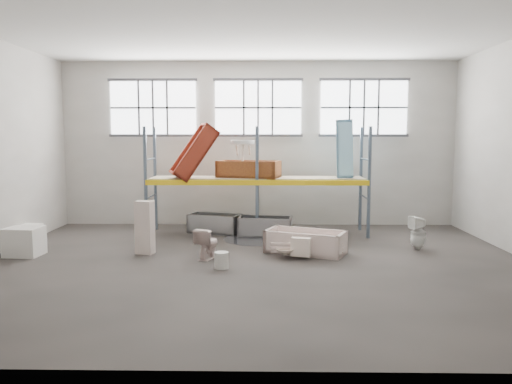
{
  "coord_description": "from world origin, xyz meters",
  "views": [
    {
      "loc": [
        0.23,
        -10.67,
        2.73
      ],
      "look_at": [
        0.0,
        1.5,
        1.4
      ],
      "focal_mm": 35.7,
      "sensor_mm": 36.0,
      "label": 1
    }
  ],
  "objects_px": {
    "toilet_white": "(418,233)",
    "bucket": "(222,260)",
    "blue_tub_upright": "(344,149)",
    "bathtub_beige": "(305,242)",
    "toilet_beige": "(207,243)",
    "rust_tub_flat": "(249,169)",
    "cistern_tall": "(145,227)",
    "carton_near": "(24,241)",
    "steel_tub_right": "(265,227)",
    "steel_tub_left": "(215,223)"
  },
  "relations": [
    {
      "from": "carton_near",
      "to": "steel_tub_left",
      "type": "bearing_deg",
      "value": 35.23
    },
    {
      "from": "carton_near",
      "to": "blue_tub_upright",
      "type": "bearing_deg",
      "value": 20.15
    },
    {
      "from": "toilet_beige",
      "to": "cistern_tall",
      "type": "xyz_separation_m",
      "value": [
        -1.51,
        0.46,
        0.27
      ]
    },
    {
      "from": "blue_tub_upright",
      "to": "carton_near",
      "type": "height_order",
      "value": "blue_tub_upright"
    },
    {
      "from": "toilet_beige",
      "to": "carton_near",
      "type": "bearing_deg",
      "value": 15.83
    },
    {
      "from": "rust_tub_flat",
      "to": "blue_tub_upright",
      "type": "relative_size",
      "value": 1.07
    },
    {
      "from": "blue_tub_upright",
      "to": "toilet_beige",
      "type": "bearing_deg",
      "value": -138.78
    },
    {
      "from": "cistern_tall",
      "to": "carton_near",
      "type": "distance_m",
      "value": 2.77
    },
    {
      "from": "toilet_beige",
      "to": "steel_tub_right",
      "type": "bearing_deg",
      "value": -97.58
    },
    {
      "from": "bathtub_beige",
      "to": "bucket",
      "type": "distance_m",
      "value": 2.35
    },
    {
      "from": "carton_near",
      "to": "steel_tub_right",
      "type": "bearing_deg",
      "value": 23.29
    },
    {
      "from": "toilet_white",
      "to": "steel_tub_right",
      "type": "bearing_deg",
      "value": -128.27
    },
    {
      "from": "toilet_beige",
      "to": "steel_tub_right",
      "type": "relative_size",
      "value": 0.48
    },
    {
      "from": "toilet_beige",
      "to": "steel_tub_left",
      "type": "xyz_separation_m",
      "value": [
        -0.15,
        3.12,
        -0.09
      ]
    },
    {
      "from": "toilet_white",
      "to": "bucket",
      "type": "height_order",
      "value": "toilet_white"
    },
    {
      "from": "cistern_tall",
      "to": "rust_tub_flat",
      "type": "relative_size",
      "value": 0.73
    },
    {
      "from": "bathtub_beige",
      "to": "blue_tub_upright",
      "type": "xyz_separation_m",
      "value": [
        1.26,
        2.48,
        2.13
      ]
    },
    {
      "from": "bucket",
      "to": "steel_tub_right",
      "type": "bearing_deg",
      "value": 75.35
    },
    {
      "from": "rust_tub_flat",
      "to": "blue_tub_upright",
      "type": "bearing_deg",
      "value": 1.64
    },
    {
      "from": "rust_tub_flat",
      "to": "toilet_white",
      "type": "bearing_deg",
      "value": -25.08
    },
    {
      "from": "bathtub_beige",
      "to": "toilet_beige",
      "type": "distance_m",
      "value": 2.32
    },
    {
      "from": "cistern_tall",
      "to": "steel_tub_right",
      "type": "xyz_separation_m",
      "value": [
        2.81,
        2.15,
        -0.35
      ]
    },
    {
      "from": "rust_tub_flat",
      "to": "steel_tub_left",
      "type": "bearing_deg",
      "value": 172.5
    },
    {
      "from": "cistern_tall",
      "to": "steel_tub_right",
      "type": "height_order",
      "value": "cistern_tall"
    },
    {
      "from": "toilet_white",
      "to": "rust_tub_flat",
      "type": "xyz_separation_m",
      "value": [
        -4.18,
        1.96,
        1.41
      ]
    },
    {
      "from": "toilet_beige",
      "to": "steel_tub_left",
      "type": "height_order",
      "value": "toilet_beige"
    },
    {
      "from": "steel_tub_left",
      "to": "blue_tub_upright",
      "type": "relative_size",
      "value": 0.92
    },
    {
      "from": "toilet_beige",
      "to": "bathtub_beige",
      "type": "bearing_deg",
      "value": -146.49
    },
    {
      "from": "blue_tub_upright",
      "to": "bucket",
      "type": "distance_m",
      "value": 5.48
    },
    {
      "from": "rust_tub_flat",
      "to": "cistern_tall",
      "type": "bearing_deg",
      "value": -132.79
    },
    {
      "from": "bucket",
      "to": "carton_near",
      "type": "distance_m",
      "value": 4.77
    },
    {
      "from": "toilet_white",
      "to": "blue_tub_upright",
      "type": "distance_m",
      "value": 3.22
    },
    {
      "from": "toilet_beige",
      "to": "rust_tub_flat",
      "type": "height_order",
      "value": "rust_tub_flat"
    },
    {
      "from": "cistern_tall",
      "to": "toilet_white",
      "type": "xyz_separation_m",
      "value": [
        6.53,
        0.58,
        -0.21
      ]
    },
    {
      "from": "bathtub_beige",
      "to": "rust_tub_flat",
      "type": "bearing_deg",
      "value": 142.99
    },
    {
      "from": "cistern_tall",
      "to": "bathtub_beige",
      "type": "bearing_deg",
      "value": 17.44
    },
    {
      "from": "cistern_tall",
      "to": "blue_tub_upright",
      "type": "bearing_deg",
      "value": 42.95
    },
    {
      "from": "bucket",
      "to": "carton_near",
      "type": "height_order",
      "value": "carton_near"
    },
    {
      "from": "bucket",
      "to": "carton_near",
      "type": "bearing_deg",
      "value": 166.98
    },
    {
      "from": "blue_tub_upright",
      "to": "bucket",
      "type": "height_order",
      "value": "blue_tub_upright"
    },
    {
      "from": "toilet_beige",
      "to": "steel_tub_right",
      "type": "xyz_separation_m",
      "value": [
        1.3,
        2.61,
        -0.08
      ]
    },
    {
      "from": "bathtub_beige",
      "to": "bucket",
      "type": "height_order",
      "value": "bathtub_beige"
    },
    {
      "from": "rust_tub_flat",
      "to": "bathtub_beige",
      "type": "bearing_deg",
      "value": -59.53
    },
    {
      "from": "carton_near",
      "to": "bathtub_beige",
      "type": "bearing_deg",
      "value": 3.24
    },
    {
      "from": "toilet_white",
      "to": "bucket",
      "type": "relative_size",
      "value": 2.38
    },
    {
      "from": "bucket",
      "to": "carton_near",
      "type": "relative_size",
      "value": 0.45
    },
    {
      "from": "toilet_beige",
      "to": "rust_tub_flat",
      "type": "xyz_separation_m",
      "value": [
        0.83,
        2.99,
        1.47
      ]
    },
    {
      "from": "cistern_tall",
      "to": "steel_tub_left",
      "type": "height_order",
      "value": "cistern_tall"
    },
    {
      "from": "steel_tub_right",
      "to": "bathtub_beige",
      "type": "bearing_deg",
      "value": -64.83
    },
    {
      "from": "steel_tub_left",
      "to": "steel_tub_right",
      "type": "relative_size",
      "value": 1.0
    }
  ]
}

